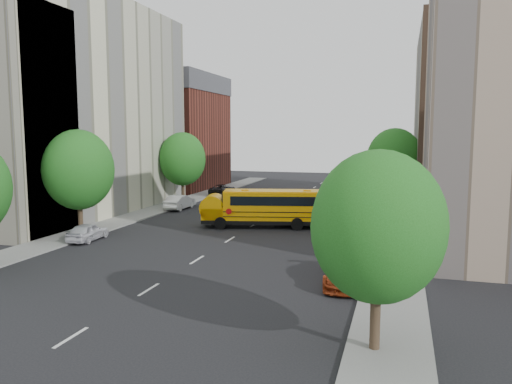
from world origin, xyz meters
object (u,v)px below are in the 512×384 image
at_px(street_tree_2, 182,159).
at_px(safari_truck, 318,206).
at_px(street_tree_5, 396,158).
at_px(parked_car_0, 88,232).
at_px(street_tree_1, 79,170).
at_px(parked_car_2, 222,189).
at_px(street_tree_4, 394,160).
at_px(parked_car_3, 346,269).
at_px(school_bus, 269,206).
at_px(parked_car_5, 378,189).
at_px(parked_car_1, 180,202).
at_px(street_tree_3, 378,227).

xyz_separation_m(street_tree_2, safari_truck, (16.01, -7.87, -3.36)).
height_order(street_tree_5, parked_car_0, street_tree_5).
bearing_deg(street_tree_1, parked_car_2, 86.98).
bearing_deg(street_tree_4, parked_car_3, -94.30).
distance_m(parked_car_2, parked_car_3, 37.77).
distance_m(school_bus, parked_car_3, 15.77).
distance_m(safari_truck, parked_car_5, 22.48).
bearing_deg(street_tree_4, parked_car_5, 98.04).
xyz_separation_m(school_bus, parked_car_0, (-11.01, -8.66, -1.08)).
distance_m(street_tree_2, parked_car_3, 31.78).
relative_size(street_tree_5, parked_car_0, 1.97).
bearing_deg(street_tree_4, street_tree_2, 180.00).
xyz_separation_m(street_tree_2, street_tree_5, (22.00, 12.00, -0.12)).
relative_size(street_tree_4, safari_truck, 1.23).
xyz_separation_m(parked_car_2, parked_car_5, (18.59, 5.69, 0.09)).
distance_m(street_tree_2, street_tree_4, 22.00).
relative_size(street_tree_5, parked_car_5, 1.69).
bearing_deg(street_tree_5, parked_car_5, 131.89).
height_order(street_tree_5, school_bus, street_tree_5).
distance_m(street_tree_2, parked_car_2, 9.62).
distance_m(street_tree_2, parked_car_1, 5.78).
distance_m(street_tree_5, parked_car_1, 26.28).
bearing_deg(parked_car_0, street_tree_2, -89.34).
relative_size(safari_truck, parked_car_1, 1.50).
height_order(street_tree_3, parked_car_1, street_tree_3).
distance_m(street_tree_3, parked_car_1, 35.10).
bearing_deg(parked_car_5, safari_truck, -104.15).
bearing_deg(parked_car_0, street_tree_3, 144.58).
height_order(safari_truck, parked_car_2, safari_truck).
height_order(safari_truck, parked_car_0, safari_truck).
distance_m(street_tree_1, parked_car_2, 26.94).
height_order(school_bus, parked_car_3, school_bus).
xyz_separation_m(parked_car_1, parked_car_5, (18.59, 18.07, 0.01)).
distance_m(street_tree_5, safari_truck, 21.01).
bearing_deg(parked_car_5, parked_car_3, -93.66).
bearing_deg(parked_car_0, street_tree_1, -43.55).
height_order(street_tree_3, parked_car_3, street_tree_3).
bearing_deg(parked_car_0, street_tree_4, -140.57).
bearing_deg(parked_car_1, street_tree_4, -167.91).
bearing_deg(street_tree_2, school_bus, -40.28).
distance_m(street_tree_5, parked_car_5, 4.99).
distance_m(street_tree_1, street_tree_5, 37.20).
bearing_deg(school_bus, parked_car_3, -73.48).
relative_size(street_tree_3, parked_car_5, 1.60).
bearing_deg(parked_car_2, parked_car_0, 92.17).
relative_size(street_tree_1, parked_car_0, 2.08).
distance_m(street_tree_3, parked_car_5, 46.44).
height_order(street_tree_5, parked_car_1, street_tree_5).
height_order(street_tree_4, school_bus, street_tree_4).
bearing_deg(street_tree_4, parked_car_2, 157.45).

